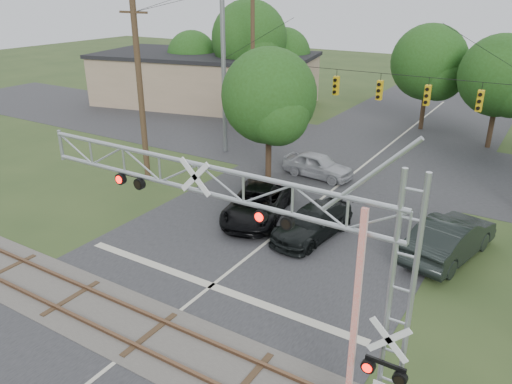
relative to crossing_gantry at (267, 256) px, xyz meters
The scene contains 13 objects.
ground 6.94m from the crossing_gantry, 161.21° to the right, with size 160.00×160.00×0.00m, color #2E421E.
road_main 10.74m from the crossing_gantry, 119.88° to the left, with size 14.00×90.00×0.02m, color #262729.
road_cross 23.36m from the crossing_gantry, 102.13° to the left, with size 90.00×12.00×0.02m, color #262729.
railroad_track 6.74m from the crossing_gantry, behind, with size 90.00×3.20×0.17m.
crossing_gantry is the anchor object (origin of this frame).
traffic_signal_span 18.80m from the crossing_gantry, 101.99° to the left, with size 19.34×0.36×11.50m.
pickup_black 12.76m from the crossing_gantry, 122.90° to the left, with size 2.63×5.70×1.58m, color black.
car_dark 11.12m from the crossing_gantry, 108.61° to the left, with size 2.02×4.96×1.44m, color black.
sedan_silver 18.80m from the crossing_gantry, 110.78° to the left, with size 1.78×4.42×1.51m, color #A6A7AE.
suv_dark 12.13m from the crossing_gantry, 77.10° to the left, with size 1.94×5.56×1.83m, color black.
commercial_building 39.30m from the crossing_gantry, 129.58° to the left, with size 22.68×14.85×4.90m.
utility_poles 20.68m from the crossing_gantry, 95.18° to the left, with size 26.36×28.31×13.90m.
treeline 28.43m from the crossing_gantry, 99.02° to the left, with size 48.44×27.56×9.93m.
Camera 1 is at (10.34, -7.79, 11.01)m, focal length 35.00 mm.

